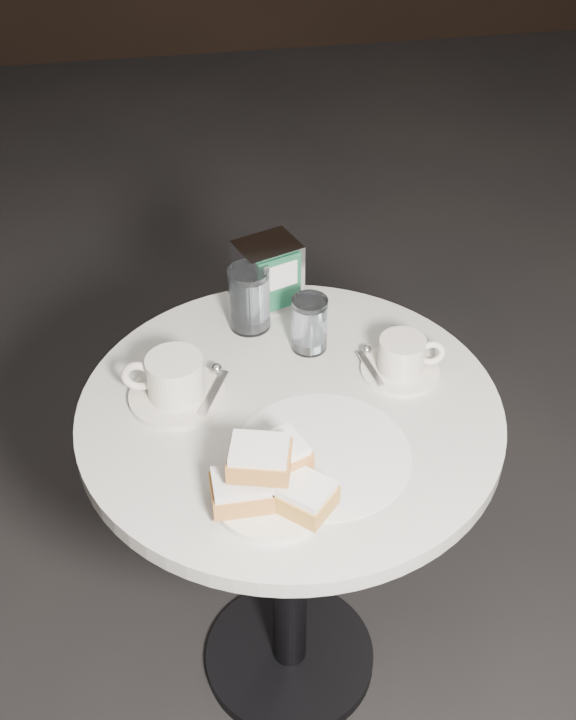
% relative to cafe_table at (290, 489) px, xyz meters
% --- Properties ---
extents(ground, '(7.00, 7.00, 0.00)m').
position_rel_cafe_table_xyz_m(ground, '(0.00, 0.00, -0.55)').
color(ground, black).
rests_on(ground, ground).
extents(cafe_table, '(0.70, 0.70, 0.74)m').
position_rel_cafe_table_xyz_m(cafe_table, '(0.00, 0.00, 0.00)').
color(cafe_table, black).
rests_on(cafe_table, ground).
extents(sugar_spill, '(0.29, 0.29, 0.00)m').
position_rel_cafe_table_xyz_m(sugar_spill, '(0.03, -0.11, 0.20)').
color(sugar_spill, white).
rests_on(sugar_spill, cafe_table).
extents(beignet_plate, '(0.22, 0.22, 0.11)m').
position_rel_cafe_table_xyz_m(beignet_plate, '(-0.06, -0.19, 0.24)').
color(beignet_plate, white).
rests_on(beignet_plate, cafe_table).
extents(coffee_cup_left, '(0.19, 0.19, 0.08)m').
position_rel_cafe_table_xyz_m(coffee_cup_left, '(-0.18, 0.05, 0.23)').
color(coffee_cup_left, beige).
rests_on(coffee_cup_left, cafe_table).
extents(coffee_cup_right, '(0.15, 0.15, 0.07)m').
position_rel_cafe_table_xyz_m(coffee_cup_right, '(0.20, 0.06, 0.23)').
color(coffee_cup_right, silver).
rests_on(coffee_cup_right, cafe_table).
extents(water_glass_left, '(0.09, 0.09, 0.12)m').
position_rel_cafe_table_xyz_m(water_glass_left, '(-0.03, 0.23, 0.26)').
color(water_glass_left, white).
rests_on(water_glass_left, cafe_table).
extents(water_glass_right, '(0.07, 0.07, 0.10)m').
position_rel_cafe_table_xyz_m(water_glass_right, '(0.06, 0.15, 0.25)').
color(water_glass_right, white).
rests_on(water_glass_right, cafe_table).
extents(napkin_dispenser, '(0.13, 0.12, 0.13)m').
position_rel_cafe_table_xyz_m(napkin_dispenser, '(0.01, 0.30, 0.26)').
color(napkin_dispenser, silver).
rests_on(napkin_dispenser, cafe_table).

